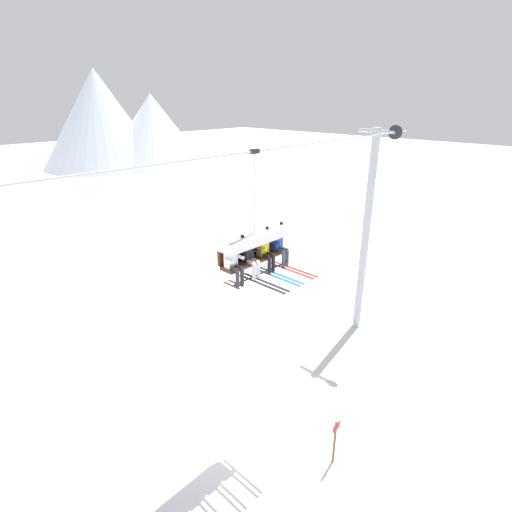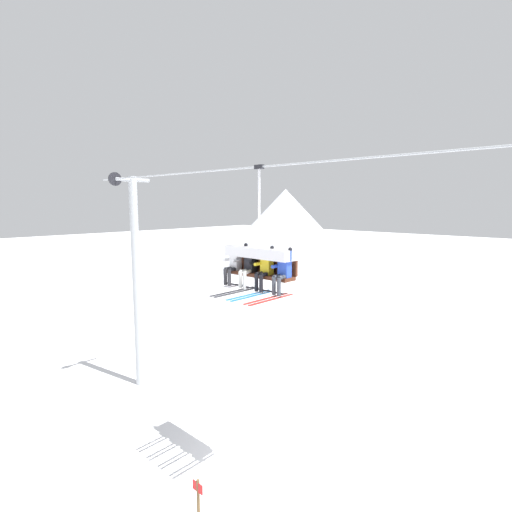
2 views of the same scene
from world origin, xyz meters
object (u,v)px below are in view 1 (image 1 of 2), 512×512
object	(u,v)px
skier_white	(234,263)
trail_sign	(335,440)
lift_tower_far	(366,231)
skier_yellow	(266,250)
skier_black	(250,256)
chairlift_chair	(253,241)
skier_blue	(280,244)

from	to	relation	value
skier_white	trail_sign	xyz separation A→B (m)	(1.53, -2.66, -5.51)
lift_tower_far	trail_sign	world-z (taller)	lift_tower_far
skier_white	skier_yellow	world-z (taller)	skier_yellow
lift_tower_far	skier_yellow	distance (m)	7.97
skier_black	skier_yellow	distance (m)	0.64
chairlift_chair	lift_tower_far	bearing A→B (deg)	5.03
skier_black	skier_yellow	size ratio (longest dim) A/B	1.00
skier_blue	skier_white	bearing A→B (deg)	-179.80
chairlift_chair	skier_black	world-z (taller)	chairlift_chair
skier_yellow	skier_blue	distance (m)	0.64
skier_black	trail_sign	bearing A→B (deg)	-71.48
skier_black	skier_yellow	xyz separation A→B (m)	(0.64, 0.00, 0.00)
lift_tower_far	skier_black	world-z (taller)	lift_tower_far
skier_yellow	skier_blue	xyz separation A→B (m)	(0.64, 0.00, 0.00)
skier_black	skier_blue	distance (m)	1.28
skier_white	skier_blue	xyz separation A→B (m)	(1.91, 0.01, 0.02)
chairlift_chair	trail_sign	xyz separation A→B (m)	(0.57, -2.88, -5.83)
skier_black	trail_sign	world-z (taller)	skier_black
skier_black	chairlift_chair	bearing A→B (deg)	33.64
skier_white	chairlift_chair	bearing A→B (deg)	13.02
skier_blue	trail_sign	size ratio (longest dim) A/B	1.06
lift_tower_far	skier_white	bearing A→B (deg)	-174.12
skier_white	skier_black	world-z (taller)	skier_black
lift_tower_far	chairlift_chair	world-z (taller)	lift_tower_far
chairlift_chair	skier_black	xyz separation A→B (m)	(-0.32, -0.21, -0.29)
skier_white	skier_yellow	bearing A→B (deg)	0.31
skier_yellow	skier_white	bearing A→B (deg)	-179.69
chairlift_chair	trail_sign	world-z (taller)	chairlift_chair
chairlift_chair	skier_black	bearing A→B (deg)	-146.36
skier_black	skier_blue	bearing A→B (deg)	0.00
lift_tower_far	skier_white	size ratio (longest dim) A/B	5.60
skier_black	trail_sign	distance (m)	6.21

